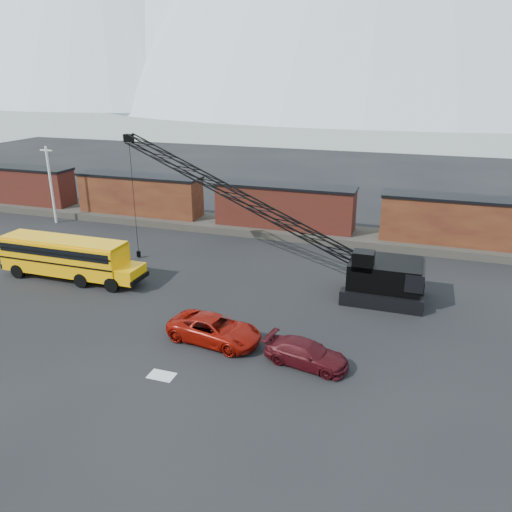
{
  "coord_description": "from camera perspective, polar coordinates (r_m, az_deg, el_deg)",
  "views": [
    {
      "loc": [
        12.27,
        -23.66,
        14.89
      ],
      "look_at": [
        2.02,
        7.12,
        3.0
      ],
      "focal_mm": 35.0,
      "sensor_mm": 36.0,
      "label": 1
    }
  ],
  "objects": [
    {
      "name": "ground",
      "position": [
        30.52,
        -7.94,
        -9.28
      ],
      "size": [
        160.0,
        160.0,
        0.0
      ],
      "primitive_type": "plane",
      "color": "black",
      "rests_on": "ground"
    },
    {
      "name": "boxcar_west_far",
      "position": [
        64.74,
        -25.44,
        7.4
      ],
      "size": [
        13.7,
        3.1,
        4.17
      ],
      "color": "#4B1715",
      "rests_on": "gravel_berm"
    },
    {
      "name": "crawler_crane",
      "position": [
        37.18,
        -0.69,
        6.06
      ],
      "size": [
        23.87,
        4.41,
        10.61
      ],
      "color": "black",
      "rests_on": "ground"
    },
    {
      "name": "snow_patch",
      "position": [
        27.32,
        -10.74,
        -13.28
      ],
      "size": [
        1.4,
        0.9,
        0.02
      ],
      "primitive_type": "cube",
      "color": "silver",
      "rests_on": "ground"
    },
    {
      "name": "boxcar_mid",
      "position": [
        48.8,
        3.29,
        5.71
      ],
      "size": [
        13.7,
        3.1,
        4.17
      ],
      "color": "#4B1715",
      "rests_on": "gravel_berm"
    },
    {
      "name": "school_bus",
      "position": [
        40.5,
        -20.66,
        -0.08
      ],
      "size": [
        11.65,
        2.65,
        3.19
      ],
      "color": "#FFAB05",
      "rests_on": "ground"
    },
    {
      "name": "red_pickup",
      "position": [
        29.65,
        -4.74,
        -8.36
      ],
      "size": [
        5.92,
        3.35,
        1.56
      ],
      "primitive_type": "imported",
      "rotation": [
        0.0,
        0.0,
        1.43
      ],
      "color": "#951007",
      "rests_on": "ground"
    },
    {
      "name": "maroon_suv",
      "position": [
        27.56,
        5.79,
        -11.03
      ],
      "size": [
        4.92,
        2.68,
        1.35
      ],
      "primitive_type": "imported",
      "rotation": [
        0.0,
        0.0,
        1.4
      ],
      "color": "#430C11",
      "rests_on": "ground"
    },
    {
      "name": "utility_pole",
      "position": [
        56.26,
        -22.39,
        7.62
      ],
      "size": [
        1.4,
        0.24,
        8.0
      ],
      "color": "silver",
      "rests_on": "ground"
    },
    {
      "name": "boxcar_east_near",
      "position": [
        47.39,
        22.33,
        3.77
      ],
      "size": [
        13.7,
        3.1,
        4.17
      ],
      "color": "#411912",
      "rests_on": "gravel_berm"
    },
    {
      "name": "boxcar_west_near",
      "position": [
        55.05,
        -13.11,
        6.88
      ],
      "size": [
        13.7,
        3.1,
        4.17
      ],
      "color": "#411912",
      "rests_on": "gravel_berm"
    },
    {
      "name": "gravel_berm",
      "position": [
        49.46,
        3.24,
        3.0
      ],
      "size": [
        120.0,
        5.0,
        0.7
      ],
      "primitive_type": "cube",
      "color": "#47413A",
      "rests_on": "ground"
    }
  ]
}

